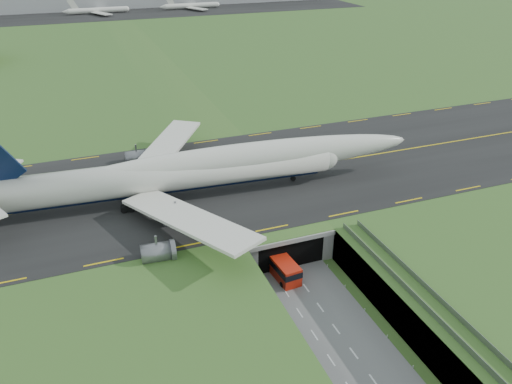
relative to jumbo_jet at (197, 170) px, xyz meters
name	(u,v)px	position (x,y,z in m)	size (l,w,h in m)	color
ground	(312,296)	(10.61, -28.69, -11.18)	(900.00, 900.00, 0.00)	#325F26
airfield_deck	(313,281)	(10.61, -28.69, -8.18)	(800.00, 800.00, 6.00)	gray
trench_road	(334,327)	(10.61, -36.19, -11.08)	(12.00, 75.00, 0.20)	slate
taxiway	(242,176)	(10.61, 4.31, -5.09)	(800.00, 44.00, 0.18)	black
tunnel_portal	(272,227)	(10.61, -11.98, -7.84)	(17.00, 22.30, 6.00)	gray
guideway	(456,335)	(21.61, -47.80, -5.86)	(3.00, 53.00, 7.05)	#A8A8A3
jumbo_jet	(197,170)	(0.00, 0.00, 0.00)	(89.18, 58.17, 19.29)	white
shuttle_tram	(282,267)	(8.28, -22.13, -9.34)	(3.84, 8.53, 3.36)	red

